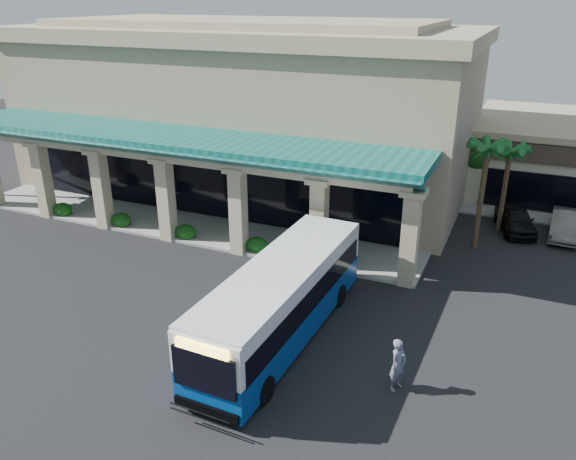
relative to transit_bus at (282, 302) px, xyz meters
The scene contains 10 objects.
ground 3.15m from the transit_bus, 151.69° to the left, with size 110.00×110.00×0.00m, color black.
main_building 20.57m from the transit_bus, 121.00° to the left, with size 30.80×14.80×11.35m, color tan, non-canonical shape.
arcade 13.22m from the transit_bus, 142.10° to the left, with size 30.00×6.20×5.70m, color #0D534F, non-canonical shape.
palm_0 13.83m from the transit_bus, 63.54° to the left, with size 2.40×2.40×6.60m, color #195F25, non-canonical shape.
palm_1 16.91m from the transit_bus, 65.04° to the left, with size 2.40×2.40×5.80m, color #195F25, non-canonical shape.
broadleaf_tree 20.93m from the transit_bus, 75.85° to the left, with size 2.60×2.60×4.81m, color #103E0E, non-canonical shape.
transit_bus is the anchor object (origin of this frame).
pedestrian 5.21m from the transit_bus, 14.89° to the right, with size 0.72×0.47×1.97m, color slate.
car_silver 17.53m from the transit_bus, 62.95° to the left, with size 1.73×4.30×1.47m, color black.
car_white 19.12m from the transit_bus, 56.21° to the left, with size 1.54×4.42×1.46m, color #655F59.
Camera 1 is at (10.32, -18.86, 12.78)m, focal length 35.00 mm.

